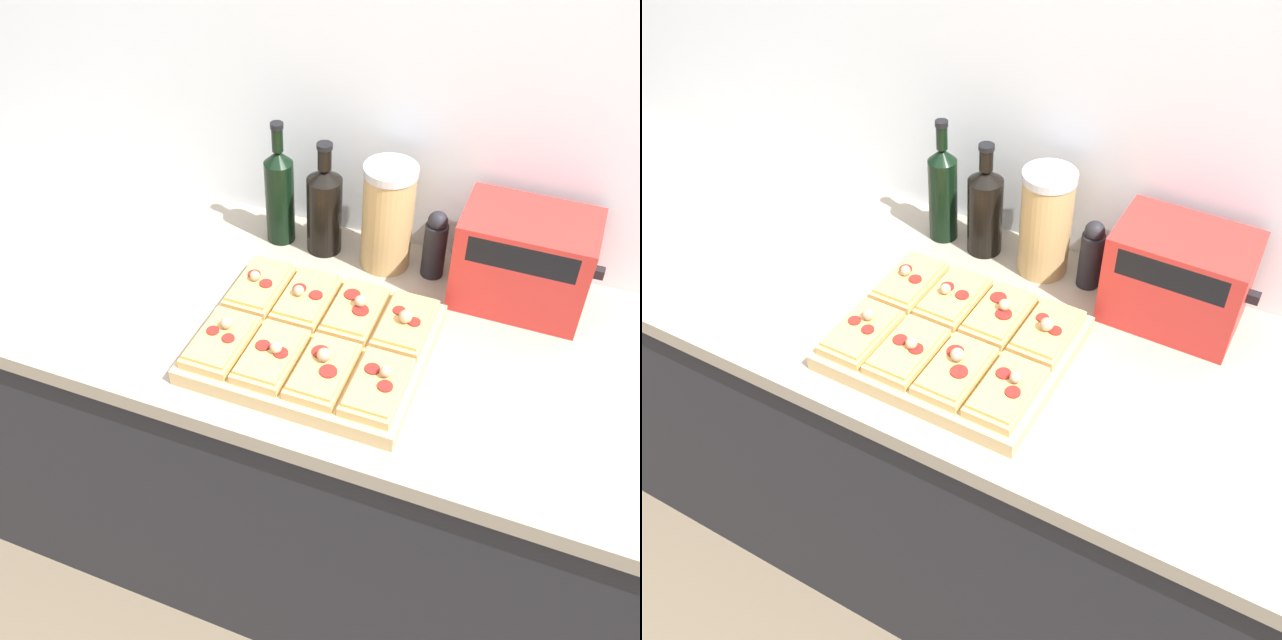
% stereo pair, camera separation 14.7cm
% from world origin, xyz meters
% --- Properties ---
extents(wall_back, '(6.00, 0.06, 2.50)m').
position_xyz_m(wall_back, '(0.00, 0.67, 1.25)').
color(wall_back, silver).
rests_on(wall_back, ground_plane).
extents(kitchen_counter, '(2.63, 0.67, 0.89)m').
position_xyz_m(kitchen_counter, '(0.00, 0.32, 0.45)').
color(kitchen_counter, '#232328').
rests_on(kitchen_counter, ground_plane).
extents(cutting_board, '(0.44, 0.37, 0.03)m').
position_xyz_m(cutting_board, '(0.03, 0.23, 0.91)').
color(cutting_board, tan).
rests_on(cutting_board, kitchen_counter).
extents(pizza_slice_back_left, '(0.10, 0.17, 0.05)m').
position_xyz_m(pizza_slice_back_left, '(-0.13, 0.32, 0.94)').
color(pizza_slice_back_left, tan).
rests_on(pizza_slice_back_left, cutting_board).
extents(pizza_slice_back_midleft, '(0.10, 0.17, 0.05)m').
position_xyz_m(pizza_slice_back_midleft, '(-0.02, 0.32, 0.94)').
color(pizza_slice_back_midleft, tan).
rests_on(pizza_slice_back_midleft, cutting_board).
extents(pizza_slice_back_midright, '(0.10, 0.17, 0.05)m').
position_xyz_m(pizza_slice_back_midright, '(0.08, 0.32, 0.94)').
color(pizza_slice_back_midright, tan).
rests_on(pizza_slice_back_midright, cutting_board).
extents(pizza_slice_back_right, '(0.10, 0.17, 0.05)m').
position_xyz_m(pizza_slice_back_right, '(0.19, 0.32, 0.94)').
color(pizza_slice_back_right, tan).
rests_on(pizza_slice_back_right, cutting_board).
extents(pizza_slice_front_left, '(0.10, 0.17, 0.05)m').
position_xyz_m(pizza_slice_front_left, '(-0.13, 0.14, 0.94)').
color(pizza_slice_front_left, tan).
rests_on(pizza_slice_front_left, cutting_board).
extents(pizza_slice_front_midleft, '(0.10, 0.17, 0.05)m').
position_xyz_m(pizza_slice_front_midleft, '(-0.02, 0.14, 0.94)').
color(pizza_slice_front_midleft, tan).
rests_on(pizza_slice_front_midleft, cutting_board).
extents(pizza_slice_front_midright, '(0.10, 0.17, 0.05)m').
position_xyz_m(pizza_slice_front_midright, '(0.08, 0.14, 0.94)').
color(pizza_slice_front_midright, tan).
rests_on(pizza_slice_front_midright, cutting_board).
extents(pizza_slice_front_right, '(0.10, 0.17, 0.05)m').
position_xyz_m(pizza_slice_front_right, '(0.19, 0.14, 0.94)').
color(pizza_slice_front_right, tan).
rests_on(pizza_slice_front_right, cutting_board).
extents(olive_oil_bottle, '(0.07, 0.07, 0.30)m').
position_xyz_m(olive_oil_bottle, '(-0.18, 0.55, 1.01)').
color(olive_oil_bottle, black).
rests_on(olive_oil_bottle, kitchen_counter).
extents(wine_bottle, '(0.08, 0.08, 0.27)m').
position_xyz_m(wine_bottle, '(-0.07, 0.55, 1.00)').
color(wine_bottle, black).
rests_on(wine_bottle, kitchen_counter).
extents(grain_jar_tall, '(0.12, 0.12, 0.25)m').
position_xyz_m(grain_jar_tall, '(0.07, 0.55, 1.02)').
color(grain_jar_tall, tan).
rests_on(grain_jar_tall, kitchen_counter).
extents(pepper_mill, '(0.05, 0.05, 0.16)m').
position_xyz_m(pepper_mill, '(0.18, 0.55, 0.97)').
color(pepper_mill, black).
rests_on(pepper_mill, kitchen_counter).
extents(toaster_oven, '(0.29, 0.18, 0.21)m').
position_xyz_m(toaster_oven, '(0.37, 0.53, 1.00)').
color(toaster_oven, red).
rests_on(toaster_oven, kitchen_counter).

